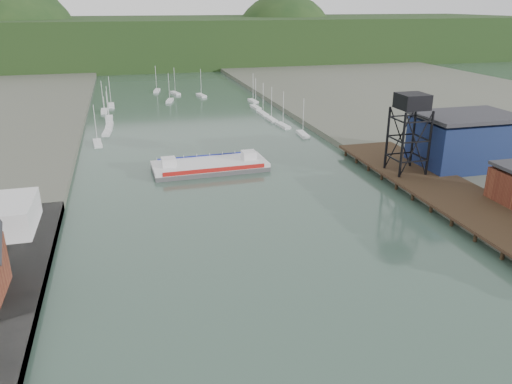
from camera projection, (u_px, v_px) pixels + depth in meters
east_pier at (451, 193)px, 92.03m from camera, size 14.00×70.00×2.45m
lift_tower at (412, 106)px, 98.39m from camera, size 6.50×6.50×16.00m
blue_shed at (465, 141)px, 106.86m from camera, size 20.50×14.50×11.30m
marina_sailboats at (186, 112)px, 168.09m from camera, size 57.71×92.65×0.90m
distant_hills at (145, 44)px, 310.61m from camera, size 500.00×120.00×80.00m
chain_ferry at (210, 166)px, 110.37m from camera, size 25.37×11.04×3.60m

